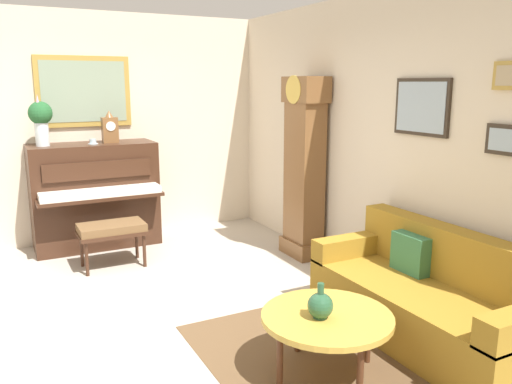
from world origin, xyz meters
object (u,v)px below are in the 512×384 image
(mantel_clock, at_px, (110,128))
(teacup, at_px, (93,142))
(coffee_table, at_px, (327,319))
(green_jug, at_px, (320,305))
(grandfather_clock, at_px, (304,173))
(piano, at_px, (95,195))
(piano_bench, at_px, (112,230))
(couch, at_px, (428,299))
(flower_vase, at_px, (41,118))

(mantel_clock, relative_size, teacup, 3.28)
(coffee_table, height_order, green_jug, green_jug)
(teacup, bearing_deg, mantel_clock, 104.79)
(mantel_clock, bearing_deg, grandfather_clock, 51.56)
(mantel_clock, bearing_deg, green_jug, 8.25)
(piano, bearing_deg, teacup, 3.47)
(piano, relative_size, coffee_table, 1.64)
(grandfather_clock, xyz_separation_m, green_jug, (2.22, -1.29, -0.43))
(piano_bench, relative_size, grandfather_clock, 0.34)
(coffee_table, xyz_separation_m, teacup, (-3.59, -0.82, 0.86))
(couch, xyz_separation_m, mantel_clock, (-3.55, -1.61, 1.11))
(mantel_clock, xyz_separation_m, flower_vase, (-0.00, -0.75, 0.14))
(piano, height_order, piano_bench, piano)
(grandfather_clock, xyz_separation_m, flower_vase, (-1.44, -2.57, 0.60))
(mantel_clock, bearing_deg, piano, -90.76)
(piano_bench, relative_size, couch, 0.37)
(couch, bearing_deg, teacup, -152.40)
(coffee_table, bearing_deg, flower_vase, -159.62)
(coffee_table, height_order, flower_vase, flower_vase)
(coffee_table, relative_size, teacup, 7.59)
(piano_bench, xyz_separation_m, teacup, (-0.78, -0.00, 0.87))
(couch, relative_size, coffee_table, 2.16)
(couch, xyz_separation_m, coffee_table, (0.09, -1.01, 0.10))
(coffee_table, bearing_deg, piano_bench, -163.81)
(piano, height_order, flower_vase, flower_vase)
(coffee_table, distance_m, green_jug, 0.14)
(flower_vase, bearing_deg, coffee_table, 20.38)
(coffee_table, relative_size, flower_vase, 1.52)
(grandfather_clock, xyz_separation_m, teacup, (-1.39, -2.03, 0.31))
(piano, distance_m, flower_vase, 1.08)
(mantel_clock, distance_m, green_jug, 3.81)
(couch, relative_size, green_jug, 7.92)
(grandfather_clock, bearing_deg, green_jug, -30.15)
(grandfather_clock, height_order, mantel_clock, grandfather_clock)
(mantel_clock, relative_size, green_jug, 1.58)
(grandfather_clock, relative_size, flower_vase, 3.50)
(teacup, height_order, green_jug, teacup)
(piano_bench, xyz_separation_m, coffee_table, (2.81, 0.82, 0.01))
(piano, height_order, couch, piano)
(piano_bench, bearing_deg, grandfather_clock, 73.30)
(coffee_table, relative_size, mantel_clock, 2.32)
(piano_bench, distance_m, mantel_clock, 1.33)
(grandfather_clock, bearing_deg, piano, -125.38)
(mantel_clock, bearing_deg, couch, 24.43)
(piano, bearing_deg, coffee_table, 12.67)
(couch, height_order, green_jug, couch)
(piano, height_order, teacup, teacup)
(piano_bench, xyz_separation_m, grandfather_clock, (0.61, 2.03, 0.56))
(piano_bench, xyz_separation_m, couch, (2.72, 1.83, -0.09))
(couch, bearing_deg, green_jug, -84.25)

